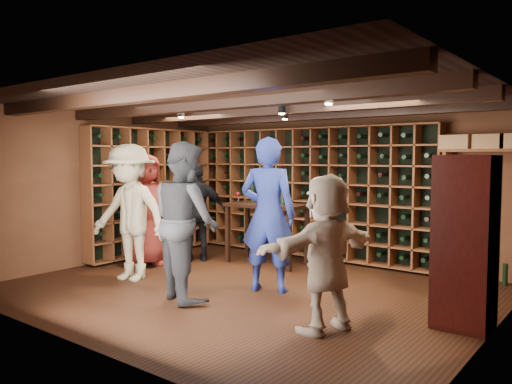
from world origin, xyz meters
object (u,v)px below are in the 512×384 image
Objects in this scene: man_blue_shirt at (268,215)px; tasting_table at (267,211)px; guest_beige at (326,253)px; guest_khaki at (130,212)px; man_grey_suit at (186,221)px; guest_woman_black at (197,212)px; display_cabinet at (465,245)px; guest_red_floral at (146,210)px.

man_blue_shirt is 1.69m from tasting_table.
man_blue_shirt is 1.62m from guest_beige.
guest_khaki is (-1.93, -0.71, -0.04)m from man_blue_shirt.
guest_woman_black is at bearing -27.36° from man_grey_suit.
guest_beige is at bearing 127.25° from man_blue_shirt.
guest_khaki is at bearing 13.60° from man_grey_suit.
man_blue_shirt reaches higher than guest_woman_black.
man_blue_shirt is at bearing -177.95° from display_cabinet.
guest_woman_black is at bearing -12.18° from guest_red_floral.
tasting_table is (-0.42, 2.25, -0.11)m from man_grey_suit.
guest_khaki reaches higher than guest_red_floral.
man_grey_suit is at bearing 82.27° from guest_woman_black.
guest_woman_black is 0.86× the size of guest_khaki.
man_grey_suit is 1.07× the size of guest_red_floral.
man_grey_suit reaches higher than guest_khaki.
man_grey_suit is at bearing -80.98° from tasting_table.
guest_red_floral is 3.92m from guest_beige.
man_grey_suit is (-3.02, -1.00, 0.12)m from display_cabinet.
guest_red_floral is 1.96m from tasting_table.
display_cabinet is at bearing -0.12° from guest_khaki.
tasting_table is (-1.02, 1.35, -0.14)m from man_blue_shirt.
man_grey_suit is at bearing -18.84° from guest_khaki.
guest_beige is 3.25m from tasting_table.
display_cabinet is at bearing -139.88° from man_grey_suit.
man_blue_shirt is 2.47m from guest_red_floral.
man_grey_suit is at bearing -101.74° from guest_red_floral.
guest_woman_black is at bearing -154.11° from tasting_table.
man_blue_shirt is 2.22m from guest_woman_black.
man_blue_shirt is at bearing 9.79° from guest_khaki.
guest_woman_black is 1.18m from tasting_table.
display_cabinet is at bearing 149.48° from guest_beige.
guest_red_floral is at bearing -85.30° from guest_beige.
man_blue_shirt is 1.04× the size of guest_khaki.
man_blue_shirt is at bearing -101.34° from man_grey_suit.
man_grey_suit is 2.26m from guest_woman_black.
guest_woman_black is 1.53m from guest_khaki.
guest_beige is (3.43, -1.67, -0.03)m from guest_woman_black.
guest_woman_black reaches higher than tasting_table.
guest_khaki is (-4.36, -0.80, 0.11)m from display_cabinet.
guest_woman_black is 1.24× the size of tasting_table.
man_blue_shirt is at bearing -54.49° from tasting_table.
display_cabinet is 0.96× the size of guest_red_floral.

